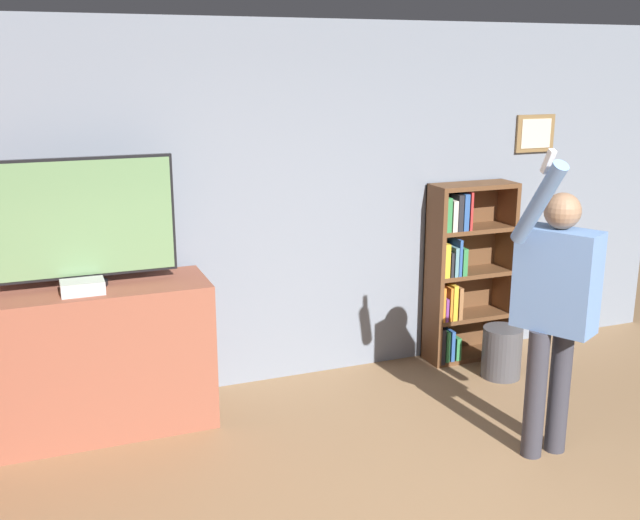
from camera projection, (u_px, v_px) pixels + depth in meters
name	position (u px, v px, depth m)	size (l,w,h in m)	color
wall_back	(299.00, 206.00, 5.62)	(6.74, 0.09, 2.70)	gray
tv_ledge	(97.00, 359.00, 4.93)	(1.48, 0.57, 1.00)	#93513D
television	(86.00, 221.00, 4.73)	(1.12, 0.22, 0.83)	black
game_console	(83.00, 287.00, 4.66)	(0.26, 0.18, 0.08)	silver
bookshelf	(461.00, 272.00, 6.08)	(0.70, 0.28, 1.47)	brown
person	(556.00, 300.00, 4.48)	(0.62, 0.58, 1.95)	#383842
waste_bin	(502.00, 352.00, 5.85)	(0.31, 0.31, 0.40)	#4C4C51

